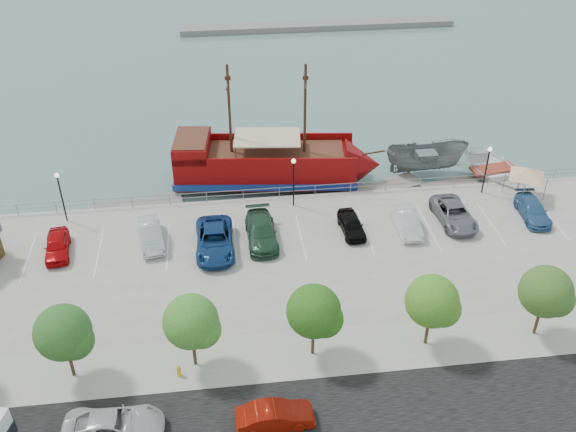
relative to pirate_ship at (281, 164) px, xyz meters
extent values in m
plane|color=slate|center=(0.45, -11.78, -1.93)|extent=(160.00, 160.00, 0.00)
cube|color=#9F9D8A|center=(0.45, -21.78, -0.91)|extent=(100.00, 4.00, 0.05)
cylinder|color=gray|center=(0.45, -3.98, 0.02)|extent=(50.00, 0.06, 0.06)
cylinder|color=gray|center=(0.45, -3.98, -0.38)|extent=(50.00, 0.06, 0.06)
cube|color=gray|center=(10.45, 43.22, -1.53)|extent=(40.00, 3.00, 0.80)
cube|color=#7A0607|center=(-1.31, 0.15, -0.09)|extent=(15.93, 6.57, 2.52)
cube|color=navy|center=(-1.31, 0.15, -0.91)|extent=(16.25, 6.89, 0.58)
cone|color=#7A0607|center=(7.15, -0.82, -0.09)|extent=(3.60, 4.97, 4.64)
cube|color=#7A0607|center=(-7.56, 0.87, 1.84)|extent=(3.43, 5.14, 1.35)
cube|color=#582D1C|center=(-7.56, 0.87, 2.57)|extent=(3.20, 4.73, 0.12)
cube|color=#582D1C|center=(-0.83, 0.09, 1.22)|extent=(12.98, 5.66, 0.15)
cube|color=#7A0607|center=(-1.04, 2.46, 1.51)|extent=(15.40, 1.95, 0.68)
cube|color=#7A0607|center=(-1.57, -2.16, 1.51)|extent=(15.40, 1.95, 0.68)
cylinder|color=#382111|center=(2.05, -0.24, 5.13)|extent=(0.26, 0.26, 7.93)
cylinder|color=#382111|center=(-4.19, 0.48, 5.13)|extent=(0.26, 0.26, 7.93)
cylinder|color=#382111|center=(2.05, -0.24, 7.55)|extent=(0.46, 2.90, 0.14)
cylinder|color=#382111|center=(-4.19, 0.48, 7.55)|extent=(0.46, 2.90, 0.14)
cube|color=beige|center=(-1.12, 0.13, 2.62)|extent=(5.99, 4.29, 0.12)
cylinder|color=#382111|center=(7.82, -0.90, 1.07)|extent=(2.41, 0.43, 0.57)
imported|color=slate|center=(13.17, -0.07, -0.49)|extent=(7.53, 3.11, 2.87)
imported|color=white|center=(18.91, -1.74, -1.16)|extent=(6.27, 8.09, 1.54)
cube|color=gray|center=(-12.38, -2.58, -1.72)|extent=(7.68, 3.30, 0.43)
cube|color=gray|center=(8.51, -2.58, -1.71)|extent=(7.97, 4.88, 0.44)
cube|color=gray|center=(15.80, -2.58, -1.72)|extent=(7.54, 3.63, 0.41)
cylinder|color=slate|center=(18.18, -5.43, 0.04)|extent=(0.08, 0.08, 1.94)
cylinder|color=slate|center=(20.38, -4.77, 0.04)|extent=(0.08, 0.08, 1.94)
cylinder|color=slate|center=(18.85, -7.63, 0.04)|extent=(0.08, 0.08, 1.94)
cylinder|color=slate|center=(21.05, -6.97, 0.04)|extent=(0.08, 0.08, 1.94)
pyramid|color=silver|center=(19.61, -6.20, 1.77)|extent=(4.63, 4.63, 0.80)
imported|color=#BEBFBF|center=(-11.74, -26.32, -0.20)|extent=(5.34, 2.63, 1.46)
imported|color=maroon|center=(-3.34, -26.67, -0.24)|extent=(4.24, 1.63, 1.38)
cylinder|color=gold|center=(-8.49, -22.58, -0.62)|extent=(0.25, 0.25, 0.61)
sphere|color=gold|center=(-8.49, -22.58, -0.29)|extent=(0.27, 0.27, 0.27)
cylinder|color=black|center=(-17.55, -5.28, 1.07)|extent=(0.12, 0.12, 4.00)
sphere|color=#FFF2CC|center=(-17.55, -5.28, 3.17)|extent=(0.36, 0.36, 0.36)
cylinder|color=black|center=(0.45, -5.28, 1.07)|extent=(0.12, 0.12, 4.00)
sphere|color=#FFF2CC|center=(0.45, -5.28, 3.17)|extent=(0.36, 0.36, 0.36)
cylinder|color=black|center=(16.45, -5.28, 1.07)|extent=(0.12, 0.12, 4.00)
sphere|color=#FFF2CC|center=(16.45, -5.28, 3.17)|extent=(0.36, 0.36, 0.36)
cylinder|color=#473321|center=(-14.55, -21.78, 0.17)|extent=(0.20, 0.20, 2.20)
sphere|color=#27531E|center=(-14.55, -21.78, 2.47)|extent=(3.20, 3.20, 3.20)
sphere|color=#27531E|center=(-13.95, -22.08, 2.07)|extent=(2.20, 2.20, 2.20)
cylinder|color=#473321|center=(-7.55, -21.78, 0.17)|extent=(0.20, 0.20, 2.20)
sphere|color=#356E24|center=(-7.55, -21.78, 2.47)|extent=(3.20, 3.20, 3.20)
sphere|color=#356E24|center=(-6.95, -22.08, 2.07)|extent=(2.20, 2.20, 2.20)
cylinder|color=#473321|center=(-0.55, -21.78, 0.17)|extent=(0.20, 0.20, 2.20)
sphere|color=#255515|center=(-0.55, -21.78, 2.47)|extent=(3.20, 3.20, 3.20)
sphere|color=#255515|center=(0.05, -22.08, 2.07)|extent=(2.20, 2.20, 2.20)
cylinder|color=#473321|center=(6.45, -21.78, 0.17)|extent=(0.20, 0.20, 2.20)
sphere|color=#3C6F1E|center=(6.45, -21.78, 2.47)|extent=(3.20, 3.20, 3.20)
sphere|color=#3C6F1E|center=(7.05, -22.08, 2.07)|extent=(2.20, 2.20, 2.20)
cylinder|color=#473321|center=(13.45, -21.78, 0.17)|extent=(0.20, 0.20, 2.20)
sphere|color=#34571F|center=(13.45, -21.78, 2.47)|extent=(3.20, 3.20, 3.20)
sphere|color=#34571F|center=(14.05, -22.08, 2.07)|extent=(2.20, 2.20, 2.20)
imported|color=#B9060B|center=(-17.45, -9.61, -0.22)|extent=(2.12, 4.30, 1.41)
imported|color=silver|center=(-10.77, -9.13, -0.17)|extent=(2.38, 4.84, 1.53)
imported|color=navy|center=(-6.05, -10.53, -0.11)|extent=(2.76, 5.93, 1.65)
imported|color=#234932|center=(-2.57, -9.81, -0.14)|extent=(2.34, 5.50, 1.58)
imported|color=black|center=(4.36, -9.55, -0.26)|extent=(1.80, 4.03, 1.35)
imported|color=silver|center=(8.64, -9.74, -0.20)|extent=(1.63, 4.45, 1.46)
imported|color=slate|center=(12.57, -9.20, -0.19)|extent=(2.69, 5.39, 1.47)
imported|color=#336193|center=(18.97, -9.34, -0.26)|extent=(2.23, 4.74, 1.34)
camera|label=1|loc=(-5.40, -48.88, 27.44)|focal=40.00mm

